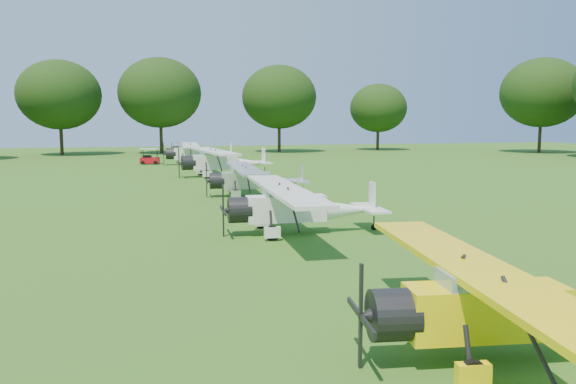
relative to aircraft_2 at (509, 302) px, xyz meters
name	(u,v)px	position (x,y,z in m)	size (l,w,h in m)	color
ground	(285,229)	(-0.63, 13.12, -1.09)	(160.00, 160.00, 0.00)	#2F5816
tree_belt	(369,28)	(2.94, 13.28, 6.94)	(137.36, 130.27, 14.52)	#312313
aircraft_2	(509,302)	(0.00, 0.00, 0.00)	(5.98, 9.48, 1.86)	yellow
aircraft_3	(298,204)	(-0.36, 12.13, 0.07)	(6.29, 10.02, 1.97)	white
aircraft_4	(254,177)	(0.26, 23.33, 0.00)	(5.93, 9.45, 1.86)	silver
aircraft_5	(221,160)	(0.23, 35.59, 0.24)	(7.27, 11.60, 2.28)	white
aircraft_6	(197,152)	(-0.28, 48.47, 0.22)	(7.15, 11.40, 2.24)	white
aircraft_7	(193,148)	(0.70, 61.96, -0.02)	(5.87, 9.29, 1.82)	silver
golf_cart	(149,159)	(-4.88, 50.34, -0.56)	(2.04, 1.47, 1.59)	red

